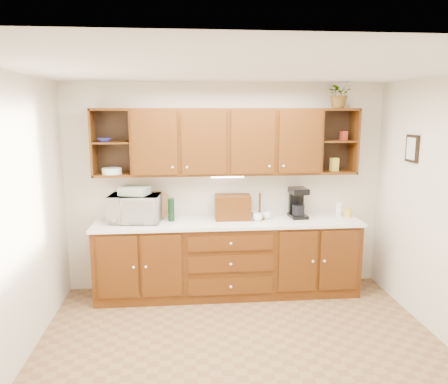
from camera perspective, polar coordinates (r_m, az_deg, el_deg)
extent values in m
plane|color=olive|center=(4.36, 2.60, -20.67)|extent=(4.00, 4.00, 0.00)
plane|color=white|center=(3.74, 2.94, 15.77)|extent=(4.00, 4.00, 0.00)
plane|color=beige|center=(5.55, 0.23, 0.62)|extent=(4.00, 0.00, 4.00)
plane|color=beige|center=(4.09, -26.31, -4.14)|extent=(0.00, 3.50, 3.50)
cube|color=#3C1C06|center=(5.47, 0.53, -8.73)|extent=(3.20, 0.60, 0.90)
cube|color=white|center=(5.33, 0.55, -3.99)|extent=(3.24, 0.64, 0.04)
cube|color=#3C1C06|center=(5.31, 0.41, 6.59)|extent=(2.30, 0.33, 0.80)
cube|color=black|center=(5.50, -14.24, 6.40)|extent=(0.45, 0.02, 0.80)
cube|color=black|center=(5.76, 14.07, 6.58)|extent=(0.45, 0.02, 0.80)
cube|color=#3C1C06|center=(5.35, -14.49, 6.28)|extent=(0.43, 0.30, 0.02)
cube|color=#3C1C06|center=(5.62, 14.59, 6.47)|extent=(0.43, 0.30, 0.02)
cube|color=#3C1C06|center=(5.61, 14.77, 10.39)|extent=(0.45, 0.33, 0.03)
cube|color=white|center=(5.31, 0.45, 2.02)|extent=(0.40, 0.05, 0.02)
cube|color=black|center=(5.25, 23.37, 5.23)|extent=(0.03, 0.24, 0.30)
cylinder|color=olive|center=(5.32, -11.81, -3.22)|extent=(0.30, 0.30, 0.14)
imported|color=beige|center=(5.35, -11.53, -2.10)|extent=(0.63, 0.46, 0.33)
cube|color=#D1C162|center=(5.31, -11.61, 0.17)|extent=(0.39, 0.33, 0.10)
cylinder|color=black|center=(5.32, -6.91, -2.32)|extent=(0.08, 0.08, 0.28)
cylinder|color=olive|center=(5.49, -8.62, -3.37)|extent=(0.37, 0.13, 0.35)
cube|color=#3C1C06|center=(5.37, 1.13, -1.99)|extent=(0.44, 0.28, 0.30)
cylinder|color=#3C1C06|center=(5.38, 4.69, -1.85)|extent=(0.03, 0.03, 0.33)
cylinder|color=#3C1C06|center=(5.42, 4.67, -3.46)|extent=(0.13, 0.13, 0.02)
imported|color=white|center=(5.43, 5.57, -3.01)|extent=(0.13, 0.13, 0.10)
imported|color=white|center=(5.47, 4.02, -2.90)|extent=(0.13, 0.13, 0.10)
imported|color=white|center=(5.33, 4.43, -3.27)|extent=(0.13, 0.13, 0.10)
cylinder|color=maroon|center=(5.56, 9.77, -2.53)|extent=(0.15, 0.15, 0.15)
cylinder|color=white|center=(5.71, 14.77, -2.21)|extent=(0.08, 0.08, 0.18)
cylinder|color=gold|center=(5.71, 15.88, -2.67)|extent=(0.11, 0.11, 0.10)
cube|color=black|center=(5.55, 9.62, -3.11)|extent=(0.22, 0.27, 0.04)
cube|color=black|center=(5.61, 9.41, -1.27)|extent=(0.18, 0.07, 0.32)
cube|color=black|center=(5.49, 9.72, 0.16)|extent=(0.22, 0.27, 0.07)
cylinder|color=black|center=(5.52, 9.70, -2.34)|extent=(0.16, 0.16, 0.14)
imported|color=navy|center=(5.34, -15.34, 6.56)|extent=(0.19, 0.19, 0.04)
cylinder|color=white|center=(5.36, -14.43, 2.69)|extent=(0.29, 0.29, 0.07)
cube|color=gold|center=(5.61, 14.22, 3.50)|extent=(0.10, 0.09, 0.16)
cube|color=maroon|center=(5.62, 15.37, 7.11)|extent=(0.09, 0.08, 0.11)
imported|color=#999999|center=(5.56, 14.87, 12.33)|extent=(0.34, 0.31, 0.35)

